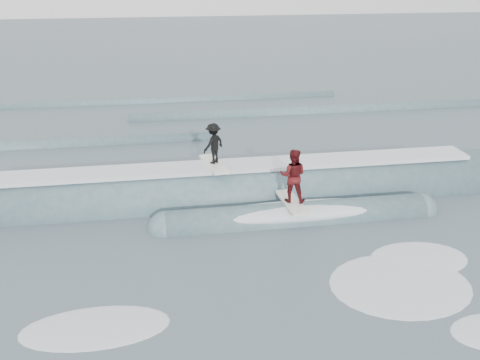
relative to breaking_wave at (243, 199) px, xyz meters
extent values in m
plane|color=#3A4D55|center=(-0.25, -6.33, -0.03)|extent=(160.00, 160.00, 0.00)
cylinder|color=#3D5F67|center=(-0.25, 0.30, -0.03)|extent=(20.37, 2.39, 2.39)
cylinder|color=#3D5F67|center=(1.55, -1.90, -0.03)|extent=(9.00, 1.23, 1.23)
sphere|color=#3D5F67|center=(-2.95, -1.90, -0.03)|extent=(1.23, 1.23, 1.23)
sphere|color=#3D5F67|center=(6.05, -1.90, -0.03)|extent=(1.23, 1.23, 1.23)
cube|color=white|center=(-0.25, 0.30, 1.23)|extent=(18.00, 1.30, 0.14)
ellipsoid|color=white|center=(1.55, -1.90, 0.27)|extent=(7.60, 1.30, 0.60)
cube|color=white|center=(-1.05, 0.30, 1.35)|extent=(0.90, 2.07, 0.10)
imported|color=black|center=(-1.05, 0.30, 2.14)|extent=(1.08, 1.05, 1.48)
cube|color=white|center=(1.34, -1.90, 0.63)|extent=(0.68, 2.03, 0.10)
imported|color=#4A0D10|center=(1.34, -1.90, 1.60)|extent=(1.07, 0.95, 1.84)
ellipsoid|color=white|center=(3.28, -6.26, -0.03)|extent=(3.97, 2.71, 0.10)
ellipsoid|color=white|center=(-4.82, -6.81, -0.03)|extent=(2.88, 1.96, 0.10)
ellipsoid|color=white|center=(4.45, -5.05, -0.03)|extent=(2.34, 1.60, 0.10)
cylinder|color=#3D5F67|center=(6.50, 11.67, -0.03)|extent=(22.00, 0.80, 0.80)
cylinder|color=#3D5F67|center=(-2.22, 15.67, -0.03)|extent=(22.00, 0.60, 0.60)
camera|label=1|loc=(-3.12, -17.87, 8.16)|focal=40.00mm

